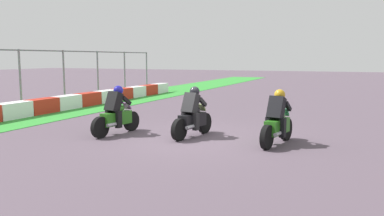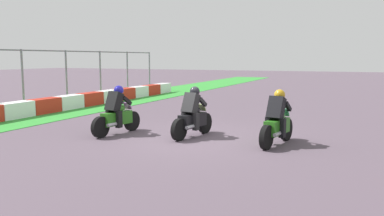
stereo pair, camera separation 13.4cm
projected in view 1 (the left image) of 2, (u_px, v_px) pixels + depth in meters
name	position (u px, v px, depth m)	size (l,w,h in m)	color
ground_plane	(192.00, 139.00, 11.63)	(120.00, 120.00, 0.00)	#544652
rider_lane_a	(277.00, 122.00, 10.78)	(2.03, 0.62, 1.51)	black
rider_lane_b	(192.00, 116.00, 11.84)	(2.03, 0.61, 1.51)	black
rider_lane_c	(116.00, 114.00, 12.22)	(2.04, 0.60, 1.51)	black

